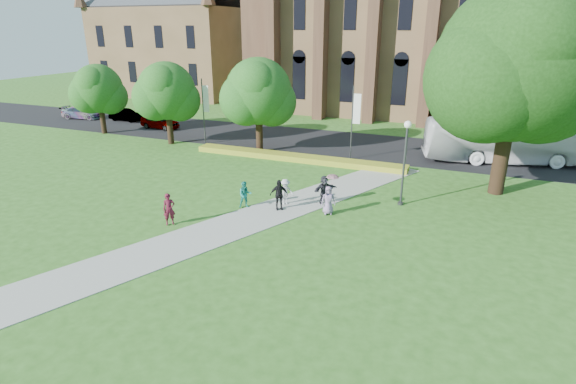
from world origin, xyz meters
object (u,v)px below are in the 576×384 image
at_px(car_0, 160,121).
at_px(car_2, 82,113).
at_px(streetlamp, 405,153).
at_px(pedestrian_0, 169,209).
at_px(tour_coach, 508,140).
at_px(large_tree, 517,62).
at_px(car_1, 126,115).

distance_m(car_0, car_2, 12.16).
bearing_deg(car_0, streetlamp, -108.30).
distance_m(car_2, pedestrian_0, 35.59).
relative_size(tour_coach, pedestrian_0, 7.17).
bearing_deg(pedestrian_0, tour_coach, 8.52).
height_order(large_tree, pedestrian_0, large_tree).
height_order(streetlamp, tour_coach, streetlamp).
xyz_separation_m(streetlamp, pedestrian_0, (-11.38, -7.92, -2.36)).
distance_m(streetlamp, car_1, 36.82).
height_order(car_0, car_1, car_0).
bearing_deg(large_tree, car_0, 166.29).
height_order(tour_coach, pedestrian_0, tour_coach).
relative_size(tour_coach, car_0, 2.91).
bearing_deg(car_2, pedestrian_0, -136.80).
bearing_deg(streetlamp, pedestrian_0, -145.18).
bearing_deg(car_1, streetlamp, -112.13).
relative_size(tour_coach, car_1, 3.14).
bearing_deg(streetlamp, tour_coach, 63.24).
distance_m(large_tree, car_2, 46.75).
bearing_deg(large_tree, pedestrian_0, -143.67).
bearing_deg(pedestrian_0, car_0, 87.72).
xyz_separation_m(car_0, car_1, (-6.18, 1.88, -0.08)).
relative_size(streetlamp, large_tree, 0.40).
distance_m(tour_coach, car_1, 40.16).
distance_m(streetlamp, car_2, 42.06).
distance_m(tour_coach, car_0, 33.94).
bearing_deg(car_2, car_1, -91.74).
distance_m(large_tree, pedestrian_0, 22.23).
relative_size(car_1, pedestrian_0, 2.28).
height_order(tour_coach, car_1, tour_coach).
bearing_deg(car_1, car_0, -105.90).
relative_size(large_tree, pedestrian_0, 7.34).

